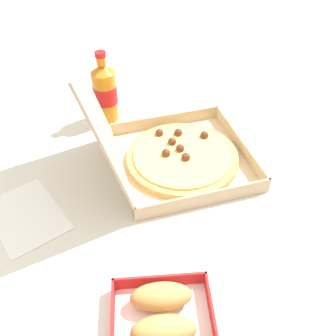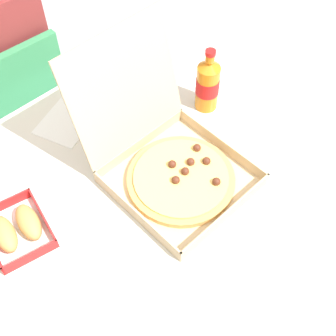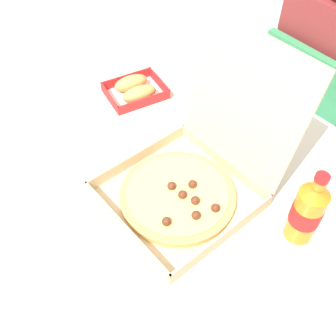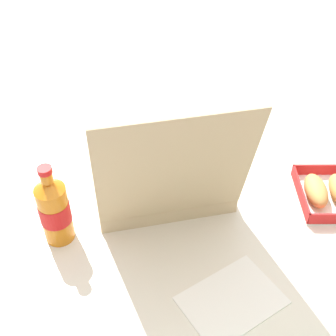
{
  "view_description": "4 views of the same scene",
  "coord_description": "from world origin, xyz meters",
  "px_view_note": "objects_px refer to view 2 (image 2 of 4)",
  "views": [
    {
      "loc": [
        -0.7,
        0.22,
        1.41
      ],
      "look_at": [
        0.03,
        0.01,
        0.72
      ],
      "focal_mm": 40.86,
      "sensor_mm": 36.0,
      "label": 1
    },
    {
      "loc": [
        -0.48,
        -0.56,
        1.79
      ],
      "look_at": [
        0.06,
        0.01,
        0.73
      ],
      "focal_mm": 48.59,
      "sensor_mm": 36.0,
      "label": 2
    },
    {
      "loc": [
        0.54,
        -0.47,
        1.57
      ],
      "look_at": [
        -0.01,
        -0.02,
        0.76
      ],
      "focal_mm": 42.52,
      "sensor_mm": 36.0,
      "label": 3
    },
    {
      "loc": [
        0.22,
        0.87,
        1.56
      ],
      "look_at": [
        0.04,
        -0.01,
        0.77
      ],
      "focal_mm": 47.67,
      "sensor_mm": 36.0,
      "label": 4
    }
  ],
  "objects_px": {
    "chair": "(16,109)",
    "pizza_box_open": "(171,163)",
    "bread_side_box": "(17,229)",
    "paper_menu": "(70,118)",
    "cola_bottle": "(208,84)"
  },
  "relations": [
    {
      "from": "pizza_box_open",
      "to": "cola_bottle",
      "type": "xyz_separation_m",
      "value": [
        0.27,
        0.12,
        0.04
      ]
    },
    {
      "from": "bread_side_box",
      "to": "chair",
      "type": "bearing_deg",
      "value": 63.61
    },
    {
      "from": "cola_bottle",
      "to": "pizza_box_open",
      "type": "bearing_deg",
      "value": -155.65
    },
    {
      "from": "bread_side_box",
      "to": "cola_bottle",
      "type": "relative_size",
      "value": 0.96
    },
    {
      "from": "cola_bottle",
      "to": "paper_menu",
      "type": "bearing_deg",
      "value": 144.19
    },
    {
      "from": "bread_side_box",
      "to": "paper_menu",
      "type": "bearing_deg",
      "value": 35.67
    },
    {
      "from": "bread_side_box",
      "to": "cola_bottle",
      "type": "xyz_separation_m",
      "value": [
        0.7,
        -0.01,
        0.07
      ]
    },
    {
      "from": "chair",
      "to": "pizza_box_open",
      "type": "xyz_separation_m",
      "value": [
        0.12,
        -0.77,
        0.28
      ]
    },
    {
      "from": "chair",
      "to": "pizza_box_open",
      "type": "distance_m",
      "value": 0.83
    },
    {
      "from": "chair",
      "to": "pizza_box_open",
      "type": "bearing_deg",
      "value": -81.48
    },
    {
      "from": "chair",
      "to": "cola_bottle",
      "type": "distance_m",
      "value": 0.82
    },
    {
      "from": "bread_side_box",
      "to": "paper_menu",
      "type": "distance_m",
      "value": 0.42
    },
    {
      "from": "chair",
      "to": "pizza_box_open",
      "type": "height_order",
      "value": "pizza_box_open"
    },
    {
      "from": "pizza_box_open",
      "to": "bread_side_box",
      "type": "xyz_separation_m",
      "value": [
        -0.43,
        0.14,
        -0.03
      ]
    },
    {
      "from": "pizza_box_open",
      "to": "cola_bottle",
      "type": "height_order",
      "value": "pizza_box_open"
    }
  ]
}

